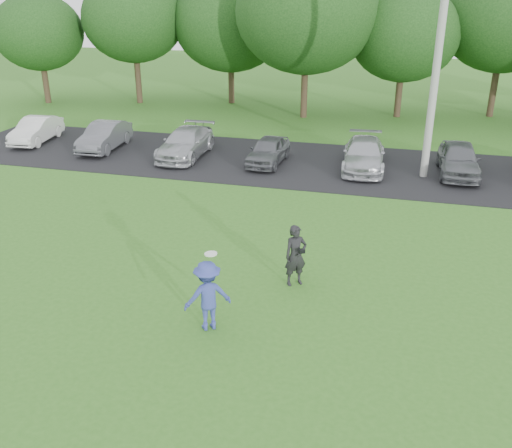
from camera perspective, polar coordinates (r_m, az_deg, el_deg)
The scene contains 7 objects.
ground at distance 12.21m, azimuth -4.24°, elevation -11.98°, with size 100.00×100.00×0.00m, color #346D1F.
parking_lot at distance 23.71m, azimuth 5.83°, elevation 5.95°, with size 32.00×6.50×0.03m, color black.
utility_pole at distance 22.01m, azimuth 18.02°, elevation 17.93°, with size 0.28×0.28×10.77m, color #A6A6A1.
frisbee_player at distance 12.34m, azimuth -4.86°, elevation -7.14°, with size 1.19×1.06×1.80m.
camera_bystander at distance 14.06m, azimuth 3.99°, elevation -3.17°, with size 0.69×0.64×1.57m.
parked_cars at distance 23.30m, azimuth 10.10°, elevation 6.95°, with size 28.05×4.96×1.26m.
tree_row at distance 32.28m, azimuth 11.95°, elevation 19.05°, with size 42.39×9.85×8.64m.
Camera 1 is at (3.36, -9.39, 7.04)m, focal length 40.00 mm.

